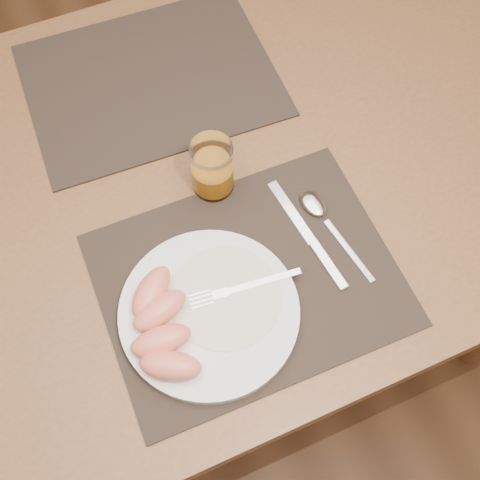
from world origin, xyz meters
The scene contains 11 objects.
ground centered at (0.00, 0.00, 0.00)m, with size 5.00×5.00×0.00m, color brown.
table centered at (0.00, 0.00, 0.67)m, with size 1.40×0.90×0.75m.
placemat_near centered at (0.02, -0.22, 0.75)m, with size 0.45×0.35×0.00m, color #2E241D.
placemat_far centered at (0.01, 0.22, 0.75)m, with size 0.45×0.35×0.00m, color #2E241D.
plate centered at (-0.06, -0.25, 0.76)m, with size 0.27×0.27×0.02m, color white.
plate_dressing centered at (-0.03, -0.24, 0.77)m, with size 0.17×0.17×0.00m.
fork centered at (-0.01, -0.24, 0.77)m, with size 0.18×0.04×0.00m.
knife centered at (0.13, -0.20, 0.76)m, with size 0.04×0.22×0.01m.
spoon centered at (0.17, -0.16, 0.76)m, with size 0.05×0.19×0.01m.
juice_glass centered at (0.03, -0.04, 0.80)m, with size 0.07×0.07×0.10m.
grapefruit_wedges centered at (-0.14, -0.25, 0.79)m, with size 0.11×0.20×0.04m.
Camera 1 is at (-0.14, -0.55, 1.61)m, focal length 45.00 mm.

